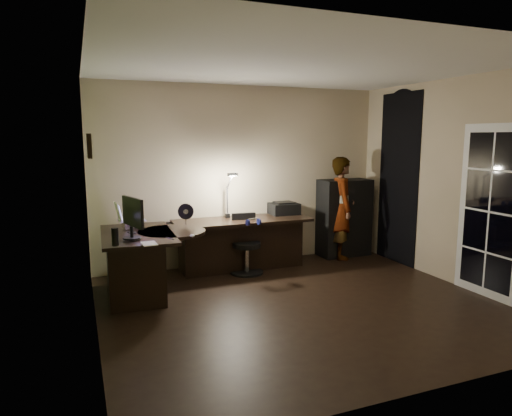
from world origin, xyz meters
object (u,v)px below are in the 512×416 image
object	(u,v)px
desk_left	(139,264)
desk_right	(242,244)
monitor	(131,224)
person	(342,208)
office_chair	(247,244)
cabinet	(344,218)

from	to	relation	value
desk_left	desk_right	bearing A→B (deg)	23.50
monitor	person	distance (m)	3.52
person	monitor	bearing A→B (deg)	126.95
desk_right	office_chair	xyz separation A→B (m)	(-0.02, -0.24, 0.05)
desk_left	cabinet	size ratio (longest dim) A/B	1.09
cabinet	office_chair	xyz separation A→B (m)	(-1.85, -0.39, -0.20)
cabinet	desk_left	bearing A→B (deg)	-167.87
desk_right	cabinet	bearing A→B (deg)	4.78
desk_left	cabinet	xyz separation A→B (m)	(3.41, 0.76, 0.23)
desk_left	person	distance (m)	3.36
desk_right	cabinet	distance (m)	1.85
cabinet	desk_right	bearing A→B (deg)	-175.81
desk_right	office_chair	world-z (taller)	office_chair
desk_right	person	distance (m)	1.75
cabinet	person	world-z (taller)	person
desk_left	desk_right	size ratio (longest dim) A/B	0.68
desk_left	monitor	distance (m)	0.69
desk_left	person	size ratio (longest dim) A/B	0.84
desk_right	person	bearing A→B (deg)	0.57
desk_right	office_chair	size ratio (longest dim) A/B	2.35
monitor	person	bearing A→B (deg)	0.05
desk_left	monitor	size ratio (longest dim) A/B	2.65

